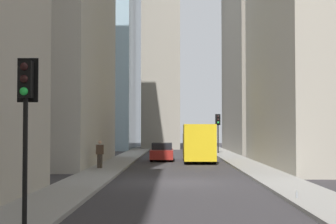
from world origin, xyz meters
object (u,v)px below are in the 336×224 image
Objects in this scene: sedan_red at (162,152)px; pedestrian at (100,153)px; traffic_light_foreground at (26,101)px; discarded_bottle at (297,195)px; traffic_light_midblock at (218,124)px; delivery_truck at (198,143)px.

pedestrian is (-9.45, 3.51, 0.38)m from sedan_red.
traffic_light_foreground is 9.59m from discarded_bottle.
pedestrian is 15.47m from discarded_bottle.
traffic_light_foreground reaches higher than traffic_light_midblock.
pedestrian is (17.61, 0.89, -2.10)m from traffic_light_foreground.
sedan_red is (1.91, 2.80, -0.80)m from delivery_truck.
pedestrian is at bearing 155.43° from traffic_light_midblock.
delivery_truck is 3.87× the size of pedestrian.
traffic_light_midblock is (9.90, -5.34, 2.33)m from sedan_red.
pedestrian is at bearing 140.07° from delivery_truck.
traffic_light_midblock is (36.95, -7.96, -0.16)m from traffic_light_foreground.
traffic_light_midblock is 2.33× the size of pedestrian.
sedan_red is 10.09m from pedestrian.
traffic_light_foreground is 2.45× the size of pedestrian.
delivery_truck is 9.84m from pedestrian.
delivery_truck is at bearing 6.60° from discarded_bottle.
delivery_truck is at bearing 167.88° from traffic_light_midblock.
delivery_truck is at bearing -12.17° from traffic_light_foreground.
delivery_truck is 23.93× the size of discarded_bottle.
delivery_truck is 1.66× the size of traffic_light_midblock.
traffic_light_midblock is at bearing -28.33° from sedan_red.
traffic_light_midblock is 21.36m from pedestrian.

